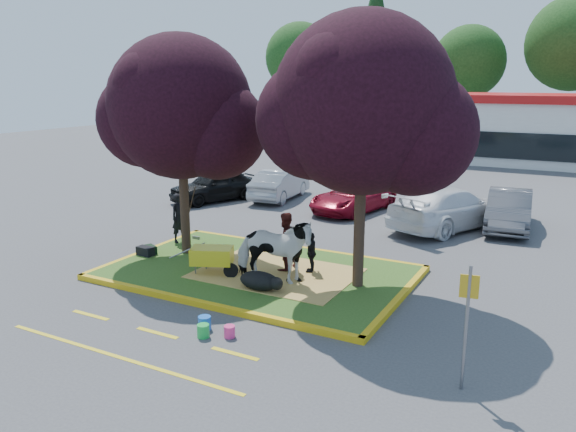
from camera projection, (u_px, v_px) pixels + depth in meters
The scene contains 32 objects.
ground at pixel (258, 275), 15.72m from camera, with size 90.00×90.00×0.00m, color #424244.
median_island at pixel (258, 272), 15.70m from camera, with size 8.00×5.00×0.15m, color #30541A.
curb_near at pixel (202, 304), 13.49m from camera, with size 8.30×0.16×0.15m, color gold.
curb_far at pixel (299, 249), 17.91m from camera, with size 8.30×0.16×0.15m, color gold.
curb_left at pixel (146, 252), 17.57m from camera, with size 0.16×5.30×0.15m, color gold.
curb_right at pixel (399, 299), 13.83m from camera, with size 0.16×5.30×0.15m, color gold.
straw_bedding at pixel (276, 273), 15.41m from camera, with size 4.20×3.00×0.01m, color tan.
tree_purple_left at pixel (181, 114), 16.28m from camera, with size 5.06×4.20×6.51m.
tree_purple_right at pixel (363, 112), 13.46m from camera, with size 5.30×4.40×6.82m.
fire_lane_stripe_a at pixel (91, 315), 13.03m from camera, with size 1.10×0.12×0.01m, color yellow.
fire_lane_stripe_b at pixel (157, 333), 12.12m from camera, with size 1.10×0.12×0.01m, color yellow.
fire_lane_stripe_c at pixel (235, 354), 11.20m from camera, with size 1.10×0.12×0.01m, color yellow.
fire_lane_long at pixel (117, 356), 11.09m from camera, with size 6.00×0.10×0.01m, color yellow.
retail_building at pixel (494, 126), 38.25m from camera, with size 20.40×8.40×4.40m.
treeline at pixel (509, 49), 45.56m from camera, with size 46.58×7.80×14.63m.
cow at pixel (274, 251), 14.44m from camera, with size 0.95×2.09×1.76m, color silver.
calf at pixel (259, 281), 14.17m from camera, with size 1.09×0.62×0.47m, color black.
handler at pixel (179, 218), 18.24m from camera, with size 0.59×0.38×1.61m, color black.
visitor_a at pixel (285, 242), 15.50m from camera, with size 0.80×0.62×1.64m, color #461714.
visitor_b at pixel (311, 252), 15.39m from camera, with size 0.67×0.28×1.14m, color black.
wheelbarrow at pixel (212, 256), 15.23m from camera, with size 1.98×1.05×0.75m.
gear_bag_dark at pixel (145, 251), 16.96m from camera, with size 0.52×0.28×0.27m, color black.
gear_bag_green at pixel (150, 250), 17.14m from camera, with size 0.46×0.29×0.25m, color black.
sign_post at pixel (467, 315), 9.61m from camera, with size 0.32×0.09×2.29m.
bucket_green at pixel (203, 331), 11.90m from camera, with size 0.26×0.26×0.28m, color green.
bucket_pink at pixel (230, 332), 11.90m from camera, with size 0.24×0.24×0.26m, color #F23582.
bucket_blue at pixel (205, 323), 12.26m from camera, with size 0.28×0.28×0.30m, color blue.
car_black at pixel (215, 185), 25.18m from camera, with size 1.67×4.16×1.42m, color black.
car_silver at pixel (280, 184), 25.59m from camera, with size 1.43×4.10×1.35m, color #93979A.
car_red at pixel (353, 197), 23.17m from camera, with size 1.99×4.31×1.20m, color maroon.
car_white at pixel (449, 208), 20.48m from camera, with size 2.17×5.33×1.55m, color white.
car_grey at pixel (509, 210), 20.49m from camera, with size 1.49×4.27×1.41m, color #52545A.
Camera 1 is at (7.75, -12.73, 5.33)m, focal length 35.00 mm.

